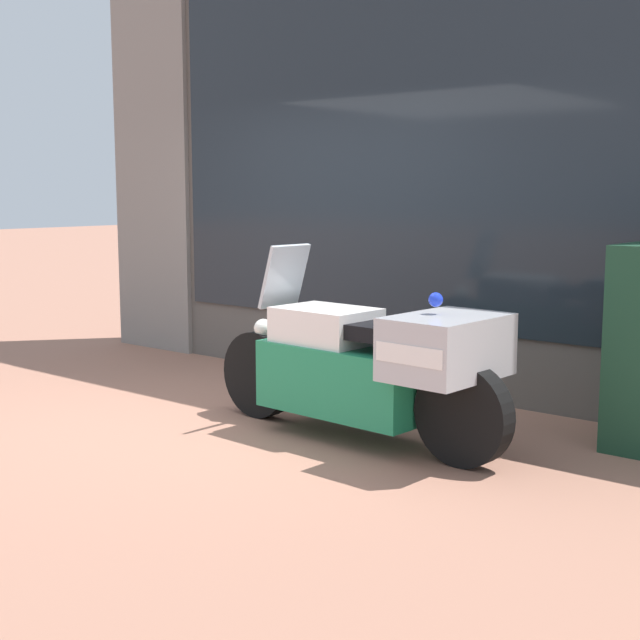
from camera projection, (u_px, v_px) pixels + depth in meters
ground_plane at (199, 420)px, 6.48m from camera, size 60.00×60.00×0.00m
shop_building at (323, 151)px, 8.01m from camera, size 6.26×0.55×4.01m
window_display at (409, 331)px, 7.66m from camera, size 4.72×0.30×1.92m
paramedic_motorcycle at (370, 364)px, 5.82m from camera, size 2.41×0.80×1.29m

